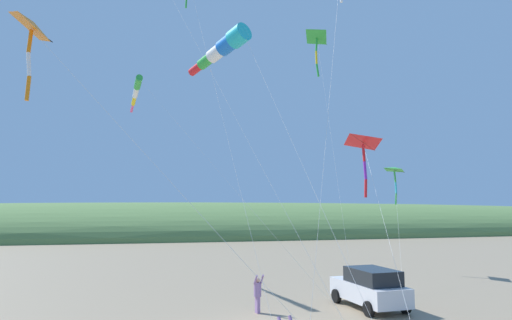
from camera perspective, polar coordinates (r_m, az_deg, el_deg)
dune_ridge_grassy at (r=72.79m, az=-8.86°, el=-9.24°), size 28.00×240.00×10.15m
parked_car at (r=22.77m, az=14.02°, el=-15.18°), size 4.47×2.42×1.85m
cooler_box at (r=25.64m, az=12.00°, el=-15.78°), size 0.62×0.42×0.42m
person_child_green_jacket at (r=21.23m, az=0.21°, el=-16.10°), size 0.55×0.45×1.72m
kite_windsock_striped_overhead at (r=17.80m, az=-4.00°, el=13.86°), size 9.14×4.55×11.40m
kite_delta_purple_drifting at (r=34.62m, az=16.91°, el=-1.23°), size 9.61×5.32×7.60m
kite_delta_white_trailing at (r=19.75m, az=13.30°, el=2.12°), size 9.13×3.08×7.83m
kite_delta_green_low_center at (r=35.16m, az=7.70°, el=14.88°), size 9.07×1.90×17.65m
kite_delta_yellow_midlevel at (r=12.69m, az=-25.97°, el=14.50°), size 2.32×8.74×9.47m
kite_windsock_orange_high_right at (r=30.20m, az=-14.70°, el=8.31°), size 13.96×10.05×12.46m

